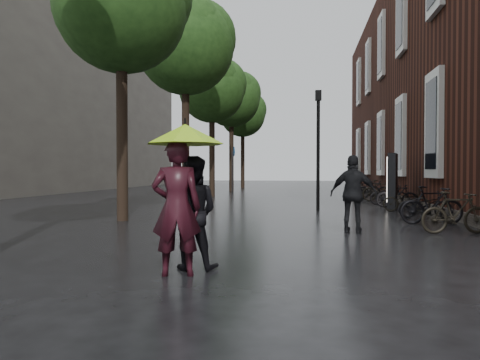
% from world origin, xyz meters
% --- Properties ---
extents(ground, '(120.00, 120.00, 0.00)m').
position_xyz_m(ground, '(0.00, 0.00, 0.00)').
color(ground, black).
extents(bg_building, '(16.00, 30.00, 14.00)m').
position_xyz_m(bg_building, '(-22.00, 28.00, 7.00)').
color(bg_building, '#47423D').
rests_on(bg_building, ground).
extents(street_trees, '(4.33, 34.03, 8.91)m').
position_xyz_m(street_trees, '(-3.99, 15.91, 6.34)').
color(street_trees, black).
rests_on(street_trees, ground).
extents(person_burgundy, '(0.76, 0.59, 1.87)m').
position_xyz_m(person_burgundy, '(-0.64, 0.95, 0.93)').
color(person_burgundy, black).
rests_on(person_burgundy, ground).
extents(person_black, '(0.81, 0.63, 1.65)m').
position_xyz_m(person_black, '(-0.54, 1.38, 0.83)').
color(person_black, black).
rests_on(person_black, ground).
extents(lime_umbrella, '(1.10, 1.10, 1.62)m').
position_xyz_m(lime_umbrella, '(-0.55, 1.07, 1.95)').
color(lime_umbrella, black).
rests_on(lime_umbrella, ground).
extents(pedestrian_walking, '(1.13, 0.64, 1.81)m').
position_xyz_m(pedestrian_walking, '(2.23, 5.50, 0.91)').
color(pedestrian_walking, black).
rests_on(pedestrian_walking, ground).
extents(parked_bicycles, '(1.96, 16.39, 1.03)m').
position_xyz_m(parked_bicycles, '(4.63, 13.46, 0.46)').
color(parked_bicycles, black).
rests_on(parked_bicycles, ground).
extents(ad_lightbox, '(0.32, 1.41, 2.12)m').
position_xyz_m(ad_lightbox, '(4.52, 12.70, 1.07)').
color(ad_lightbox, black).
rests_on(ad_lightbox, ground).
extents(lamp_post, '(0.22, 0.22, 4.31)m').
position_xyz_m(lamp_post, '(1.60, 10.86, 2.62)').
color(lamp_post, black).
rests_on(lamp_post, ground).
extents(cycle_sign, '(0.15, 0.50, 2.76)m').
position_xyz_m(cycle_sign, '(-2.74, 18.37, 1.82)').
color(cycle_sign, '#262628').
rests_on(cycle_sign, ground).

